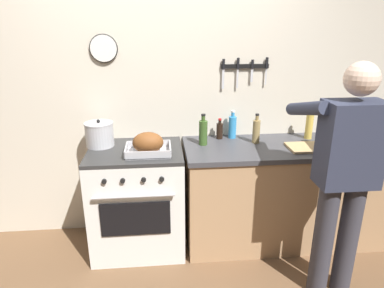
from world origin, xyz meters
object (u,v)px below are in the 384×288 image
Objects in this scene: bottle_soy_sauce at (220,130)px; bottle_olive_oil at (203,132)px; stove at (138,199)px; stock_pot at (100,134)px; person_cook at (345,170)px; bottle_dish_soap at (232,127)px; roasting_pan at (148,144)px; bottle_cooking_oil at (309,125)px; cutting_board at (310,147)px; bottle_vinegar at (256,131)px.

bottle_soy_sauce is 0.69× the size of bottle_olive_oil.
stove is 0.92m from bottle_soy_sauce.
stock_pot is (-0.29, 0.13, 0.55)m from stove.
person_cook is 1.06m from bottle_dish_soap.
roasting_pan is 1.23× the size of bottle_cooking_oil.
bottle_soy_sauce is (-0.69, 0.32, 0.07)m from cutting_board.
bottle_vinegar reaches higher than bottle_dish_soap.
stock_pot is 1.73m from cutting_board.
person_cook is 9.09× the size of bottle_soy_sauce.
person_cook is 1.11m from bottle_soy_sauce.
bottle_dish_soap reaches higher than cutting_board.
bottle_olive_oil is (-0.95, -0.07, -0.01)m from bottle_cooking_oil.
bottle_dish_soap is (-0.57, 0.89, 0.05)m from person_cook.
stove is at bearing -175.57° from bottle_vinegar.
person_cook is at bearing -52.04° from bottle_soy_sauce.
stock_pot is at bearing 172.42° from cutting_board.
bottle_vinegar reaches higher than roasting_pan.
roasting_pan is 1.93× the size of bottle_soy_sauce.
bottle_vinegar is at bearing 32.15° from person_cook.
cutting_board is (1.71, -0.23, -0.09)m from stock_pot.
bottle_olive_oil is at bearing -138.93° from bottle_soy_sauce.
bottle_soy_sauce is (-0.69, 0.88, 0.02)m from person_cook.
cutting_board is (1.31, -0.00, -0.07)m from roasting_pan.
stove is 1.64m from person_cook.
stove is 3.40× the size of bottle_olive_oil.
bottle_dish_soap is (-0.58, 0.33, 0.09)m from cutting_board.
roasting_pan is 0.92m from bottle_vinegar.
bottle_dish_soap is at bearing 5.24° from stock_pot.
person_cook is at bearing -57.37° from bottle_dish_soap.
roasting_pan is 0.49m from bottle_olive_oil.
stove is 0.64m from stock_pot.
bottle_vinegar reaches higher than stock_pot.
cutting_board is at bearing -7.58° from stock_pot.
bottle_olive_oil reaches higher than bottle_soy_sauce.
stock_pot is 1.28× the size of bottle_soy_sauce.
person_cook reaches higher than bottle_dish_soap.
stove is 1.16m from bottle_vinegar.
bottle_dish_soap is at bearing 138.81° from bottle_vinegar.
bottle_cooking_oil is 1.12× the size of bottle_vinegar.
bottle_cooking_oil reaches higher than bottle_vinegar.
bottle_soy_sauce is (0.62, 0.32, -0.00)m from roasting_pan.
bottle_dish_soap is at bearing 172.99° from bottle_cooking_oil.
roasting_pan is 1.41× the size of bottle_dish_soap.
bottle_olive_oil is 1.04× the size of bottle_vinegar.
cutting_board is 1.97× the size of bottle_soy_sauce.
bottle_dish_soap is at bearing 36.53° from person_cook.
bottle_cooking_oil is (1.80, 0.02, 0.02)m from stock_pot.
stove is at bearing -163.26° from bottle_soy_sauce.
roasting_pan is 0.80m from bottle_dish_soap.
bottle_cooking_oil is (0.09, 0.25, 0.11)m from cutting_board.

